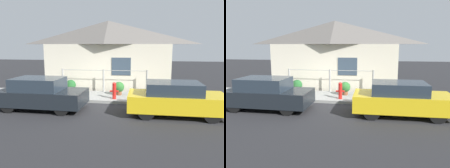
% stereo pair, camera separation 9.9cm
% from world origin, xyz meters
% --- Properties ---
extents(ground_plane, '(60.00, 60.00, 0.00)m').
position_xyz_m(ground_plane, '(0.00, 0.00, 0.00)').
color(ground_plane, '#262628').
extents(sidewalk, '(24.00, 2.18, 0.14)m').
position_xyz_m(sidewalk, '(0.00, 1.09, 0.07)').
color(sidewalk, gray).
rests_on(sidewalk, ground_plane).
extents(house, '(7.87, 2.23, 4.20)m').
position_xyz_m(house, '(0.00, 3.51, 3.30)').
color(house, beige).
rests_on(house, ground_plane).
extents(fence, '(4.90, 0.10, 1.26)m').
position_xyz_m(fence, '(0.00, 2.03, 0.83)').
color(fence, '#999993').
rests_on(fence, sidewalk).
extents(car_left, '(3.70, 1.69, 1.37)m').
position_xyz_m(car_left, '(-2.06, -1.29, 0.68)').
color(car_left, black).
rests_on(car_left, ground_plane).
extents(car_right, '(3.75, 1.68, 1.32)m').
position_xyz_m(car_right, '(3.51, -1.30, 0.67)').
color(car_right, gold).
rests_on(car_right, ground_plane).
extents(fire_hydrant, '(0.43, 0.19, 0.83)m').
position_xyz_m(fire_hydrant, '(0.84, 0.44, 0.57)').
color(fire_hydrant, red).
rests_on(fire_hydrant, sidewalk).
extents(potted_plant_near_hydrant, '(0.55, 0.55, 0.70)m').
position_xyz_m(potted_plant_near_hydrant, '(0.96, 1.33, 0.53)').
color(potted_plant_near_hydrant, brown).
rests_on(potted_plant_near_hydrant, sidewalk).
extents(potted_plant_by_fence, '(0.58, 0.58, 0.68)m').
position_xyz_m(potted_plant_by_fence, '(-1.83, 1.73, 0.51)').
color(potted_plant_by_fence, brown).
rests_on(potted_plant_by_fence, sidewalk).
extents(potted_plant_corner, '(0.42, 0.42, 0.56)m').
position_xyz_m(potted_plant_corner, '(3.87, 1.55, 0.47)').
color(potted_plant_corner, slate).
rests_on(potted_plant_corner, sidewalk).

